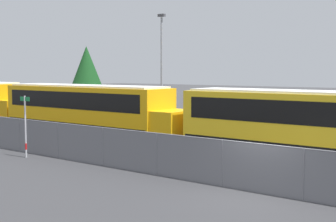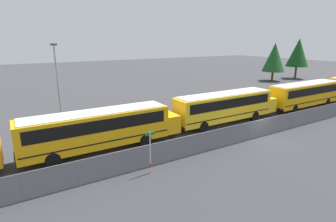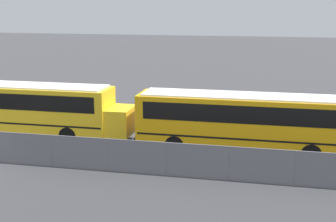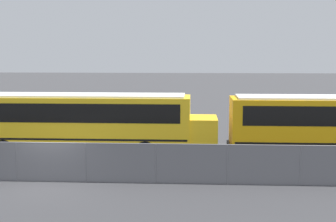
% 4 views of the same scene
% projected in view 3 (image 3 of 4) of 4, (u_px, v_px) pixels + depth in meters
% --- Properties ---
extents(school_bus_2, '(13.34, 2.50, 3.34)m').
position_uv_depth(school_bus_2, '(24.00, 105.00, 29.30)').
color(school_bus_2, yellow).
rests_on(school_bus_2, ground_plane).
extents(school_bus_3, '(13.34, 2.50, 3.34)m').
position_uv_depth(school_bus_3, '(248.00, 119.00, 25.97)').
color(school_bus_3, '#EDA80F').
rests_on(school_bus_3, ground_plane).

